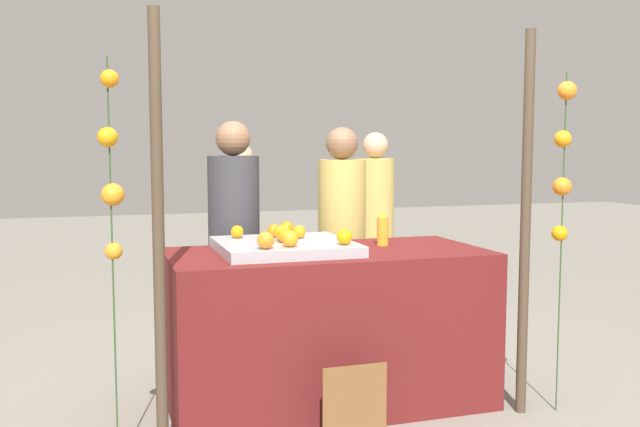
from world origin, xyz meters
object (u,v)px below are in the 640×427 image
object	(u,v)px
orange_1	(290,239)
chalkboard_sign	(354,408)
vendor_right	(342,254)
juice_bottle	(383,231)
vendor_left	(234,258)
orange_0	(274,231)
stall_counter	(328,327)

from	to	relation	value
orange_1	chalkboard_sign	world-z (taller)	orange_1
orange_1	vendor_right	size ratio (longest dim) A/B	0.06
juice_bottle	vendor_right	size ratio (longest dim) A/B	0.12
orange_1	vendor_left	bearing A→B (deg)	98.95
orange_0	vendor_left	world-z (taller)	vendor_left
stall_counter	juice_bottle	bearing A→B (deg)	15.63
orange_0	chalkboard_sign	xyz separation A→B (m)	(0.18, -0.86, -0.78)
stall_counter	vendor_right	bearing A→B (deg)	64.79
orange_0	vendor_right	bearing A→B (deg)	39.51
juice_bottle	chalkboard_sign	xyz separation A→B (m)	(-0.46, -0.75, -0.77)
chalkboard_sign	vendor_left	distance (m)	1.48
orange_0	orange_1	world-z (taller)	orange_1
orange_0	juice_bottle	distance (m)	0.65
orange_0	vendor_right	size ratio (longest dim) A/B	0.05
chalkboard_sign	vendor_right	distance (m)	1.52
stall_counter	orange_1	world-z (taller)	orange_1
juice_bottle	vendor_left	bearing A→B (deg)	144.23
orange_1	vendor_right	distance (m)	1.11
orange_1	vendor_left	world-z (taller)	vendor_left
chalkboard_sign	vendor_left	bearing A→B (deg)	104.13
vendor_right	chalkboard_sign	bearing A→B (deg)	-106.94
stall_counter	orange_0	bearing A→B (deg)	140.65
chalkboard_sign	orange_1	bearing A→B (deg)	113.37
stall_counter	orange_1	xyz separation A→B (m)	(-0.28, -0.19, 0.55)
orange_0	vendor_right	world-z (taller)	vendor_right
orange_1	juice_bottle	size ratio (longest dim) A/B	0.47
orange_0	orange_1	xyz separation A→B (m)	(-0.01, -0.41, 0.00)
stall_counter	vendor_left	size ratio (longest dim) A/B	1.10
stall_counter	chalkboard_sign	distance (m)	0.69
orange_1	chalkboard_sign	size ratio (longest dim) A/B	0.20
stall_counter	chalkboard_sign	xyz separation A→B (m)	(-0.08, -0.65, -0.24)
orange_0	chalkboard_sign	distance (m)	1.18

